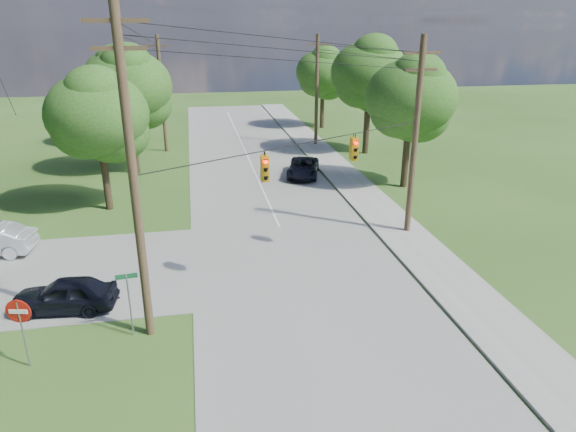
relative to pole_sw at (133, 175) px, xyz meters
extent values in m
plane|color=#2D4E1A|center=(4.60, -0.40, -6.23)|extent=(140.00, 140.00, 0.00)
cube|color=gray|center=(6.60, 4.60, -6.21)|extent=(10.00, 100.00, 0.03)
cube|color=#AAA79F|center=(13.30, 4.60, -6.17)|extent=(2.60, 100.00, 0.12)
cylinder|color=brown|center=(0.00, 0.00, -0.23)|extent=(0.32, 0.32, 12.00)
cube|color=brown|center=(0.00, 0.00, 4.87)|extent=(2.00, 0.12, 0.14)
cube|color=brown|center=(0.00, 0.00, 4.07)|extent=(1.70, 0.12, 0.14)
cylinder|color=brown|center=(13.50, 7.60, -0.98)|extent=(0.32, 0.32, 10.50)
cube|color=brown|center=(13.50, 7.60, 3.37)|extent=(2.00, 0.12, 0.14)
cube|color=brown|center=(13.50, 7.60, 2.57)|extent=(1.70, 0.12, 0.14)
cylinder|color=brown|center=(13.50, 29.60, -1.23)|extent=(0.32, 0.32, 10.00)
cube|color=brown|center=(13.50, 29.60, 2.87)|extent=(2.00, 0.12, 0.14)
cylinder|color=brown|center=(-0.40, 29.60, -1.23)|extent=(0.32, 0.32, 10.00)
cube|color=brown|center=(-0.40, 29.60, 2.87)|extent=(2.00, 0.12, 0.14)
cylinder|color=black|center=(6.75, 3.80, 4.12)|extent=(13.52, 7.63, 1.53)
cylinder|color=black|center=(6.75, 3.80, 3.72)|extent=(13.52, 7.63, 1.53)
cylinder|color=black|center=(6.75, 3.80, 3.32)|extent=(13.52, 7.63, 1.53)
cylinder|color=black|center=(13.50, 18.60, 3.12)|extent=(0.03, 22.00, 0.53)
cylinder|color=black|center=(-0.20, 14.80, 3.87)|extent=(0.43, 29.60, 2.03)
cylinder|color=black|center=(13.50, 18.60, 2.72)|extent=(0.03, 22.00, 0.53)
cylinder|color=black|center=(-0.20, 14.80, 3.47)|extent=(0.43, 29.60, 2.03)
cylinder|color=black|center=(6.75, 3.80, -0.03)|extent=(13.52, 7.63, 0.04)
cube|color=#C38D0B|center=(4.86, 2.62, -0.75)|extent=(0.32, 0.22, 1.05)
sphere|color=#FF0C05|center=(4.86, 2.48, -0.40)|extent=(0.17, 0.17, 0.17)
cube|color=#C38D0B|center=(4.86, 2.86, -0.75)|extent=(0.32, 0.22, 1.05)
sphere|color=#FF0C05|center=(4.86, 3.00, -0.40)|extent=(0.17, 0.17, 0.17)
cube|color=#C38D0B|center=(9.45, 5.20, -0.75)|extent=(0.32, 0.22, 1.05)
sphere|color=#FF0C05|center=(9.45, 5.06, -0.40)|extent=(0.17, 0.17, 0.17)
cube|color=#C38D0B|center=(9.45, 5.44, -0.75)|extent=(0.32, 0.22, 1.05)
sphere|color=#FF0C05|center=(9.45, 5.58, -0.40)|extent=(0.17, 0.17, 0.17)
cylinder|color=#3C2D1E|center=(-3.40, 14.60, -4.65)|extent=(0.45, 0.45, 3.15)
ellipsoid|color=#214B16|center=(-3.40, 14.60, -0.29)|extent=(6.00, 6.00, 4.92)
cylinder|color=#3C2D1E|center=(-2.40, 22.60, -4.48)|extent=(0.50, 0.50, 3.50)
ellipsoid|color=#214B16|center=(-2.40, 22.60, 0.37)|extent=(6.40, 6.40, 5.25)
cylinder|color=#3C2D1E|center=(-4.40, 32.60, -4.57)|extent=(0.48, 0.47, 3.32)
ellipsoid|color=#214B16|center=(-4.40, 32.60, 0.04)|extent=(6.00, 6.00, 4.92)
cylinder|color=#3C2D1E|center=(16.60, 15.60, -4.57)|extent=(0.48, 0.48, 3.32)
ellipsoid|color=#214B16|center=(16.60, 15.60, 0.04)|extent=(6.20, 6.20, 5.08)
cylinder|color=#3C2D1E|center=(17.10, 25.60, -4.39)|extent=(0.52, 0.52, 3.67)
ellipsoid|color=#214B16|center=(17.10, 25.60, 0.70)|extent=(6.60, 6.60, 5.41)
cylinder|color=#3C2D1E|center=(16.10, 37.60, -4.65)|extent=(0.45, 0.45, 3.15)
ellipsoid|color=#214B16|center=(16.10, 37.60, -0.29)|extent=(5.80, 5.80, 4.76)
imported|color=black|center=(-3.46, 2.30, -5.50)|extent=(4.24, 2.05, 1.40)
imported|color=black|center=(10.10, 19.44, -5.54)|extent=(3.46, 5.18, 1.32)
cylinder|color=gray|center=(-3.95, -1.28, -4.98)|extent=(0.07, 0.07, 2.50)
cylinder|color=#B2150C|center=(-3.95, -1.28, -4.07)|extent=(0.85, 0.22, 0.86)
cube|color=white|center=(-3.95, -1.31, -4.07)|extent=(0.62, 0.17, 0.15)
cylinder|color=gray|center=(-0.62, -0.03, -4.94)|extent=(0.06, 0.06, 2.59)
cube|color=#14582E|center=(-0.62, -0.03, -3.75)|extent=(0.77, 0.11, 0.19)
camera|label=1|loc=(2.10, -17.28, 4.87)|focal=32.00mm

